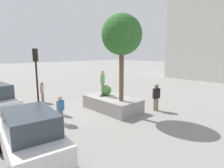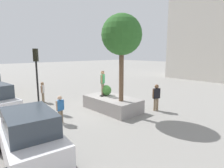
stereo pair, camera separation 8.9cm
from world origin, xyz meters
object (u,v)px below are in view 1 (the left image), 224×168
object	(u,v)px
planter_ledge	(112,104)
sedan_parked	(30,136)
passerby_with_bag	(42,91)
skateboard	(103,95)
skateboarder	(103,81)
pedestrian_crossing	(156,95)
traffic_light_corner	(36,68)
bystander_watching	(60,108)
plaza_tree	(122,35)

from	to	relation	value
planter_ledge	sedan_parked	world-z (taller)	sedan_parked
passerby_with_bag	skateboard	bearing A→B (deg)	-149.41
sedan_parked	planter_ledge	bearing A→B (deg)	-67.91
skateboard	skateboarder	bearing A→B (deg)	135.00
sedan_parked	pedestrian_crossing	size ratio (longest dim) A/B	2.38
planter_ledge	pedestrian_crossing	size ratio (longest dim) A/B	2.18
traffic_light_corner	pedestrian_crossing	world-z (taller)	traffic_light_corner
pedestrian_crossing	bystander_watching	bearing A→B (deg)	69.20
skateboard	planter_ledge	bearing A→B (deg)	-171.41
planter_ledge	traffic_light_corner	xyz separation A→B (m)	(3.79, 3.43, 2.36)
bystander_watching	pedestrian_crossing	world-z (taller)	pedestrian_crossing
bystander_watching	passerby_with_bag	world-z (taller)	passerby_with_bag
skateboard	bystander_watching	size ratio (longest dim) A/B	0.51
passerby_with_bag	traffic_light_corner	bearing A→B (deg)	146.94
skateboard	sedan_parked	world-z (taller)	sedan_parked
planter_ledge	pedestrian_crossing	xyz separation A→B (m)	(-2.06, -2.05, 0.59)
planter_ledge	plaza_tree	bearing A→B (deg)	170.21
skateboarder	sedan_parked	size ratio (longest dim) A/B	0.39
sedan_parked	plaza_tree	bearing A→B (deg)	-76.25
sedan_parked	pedestrian_crossing	xyz separation A→B (m)	(0.44, -8.20, 0.07)
skateboard	plaza_tree	bearing A→B (deg)	178.27
plaza_tree	traffic_light_corner	distance (m)	6.15
plaza_tree	bystander_watching	world-z (taller)	plaza_tree
plaza_tree	sedan_parked	world-z (taller)	plaza_tree
plaza_tree	traffic_light_corner	size ratio (longest dim) A/B	1.27
traffic_light_corner	passerby_with_bag	xyz separation A→B (m)	(1.25, -0.81, -1.88)
planter_ledge	skateboarder	size ratio (longest dim) A/B	2.33
skateboard	sedan_parked	bearing A→B (deg)	118.77
skateboarder	passerby_with_bag	bearing A→B (deg)	30.59
plaza_tree	skateboarder	xyz separation A→B (m)	(1.85, -0.06, -2.90)
planter_ledge	skateboard	xyz separation A→B (m)	(0.81, 0.12, 0.49)
skateboard	skateboarder	distance (m)	0.97
sedan_parked	passerby_with_bag	distance (m)	8.32
planter_ledge	sedan_parked	distance (m)	6.66
plaza_tree	pedestrian_crossing	world-z (taller)	plaza_tree
plaza_tree	pedestrian_crossing	size ratio (longest dim) A/B	2.93
planter_ledge	sedan_parked	xyz separation A→B (m)	(-2.50, 6.15, 0.52)
planter_ledge	skateboarder	distance (m)	1.67
passerby_with_bag	pedestrian_crossing	bearing A→B (deg)	-146.66
plaza_tree	passerby_with_bag	bearing A→B (deg)	21.91
plaza_tree	sedan_parked	xyz separation A→B (m)	(-1.46, 5.97, -3.84)
plaza_tree	skateboarder	world-z (taller)	plaza_tree
skateboarder	bystander_watching	bearing A→B (deg)	101.18
planter_ledge	skateboard	world-z (taller)	skateboard
skateboarder	passerby_with_bag	world-z (taller)	skateboarder
planter_ledge	sedan_parked	bearing A→B (deg)	112.09
skateboarder	traffic_light_corner	world-z (taller)	traffic_light_corner
sedan_parked	skateboarder	bearing A→B (deg)	-61.23
planter_ledge	bystander_watching	distance (m)	3.70
pedestrian_crossing	plaza_tree	bearing A→B (deg)	65.28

